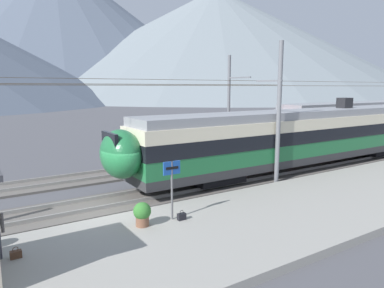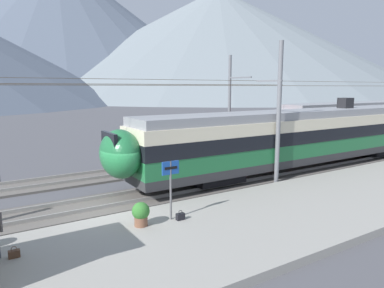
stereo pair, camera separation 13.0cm
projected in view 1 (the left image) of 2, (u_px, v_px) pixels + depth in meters
ground_plane at (113, 213)px, 15.08m from camera, size 400.00×400.00×0.00m
platform_slab at (159, 246)px, 11.54m from camera, size 120.00×6.48×0.30m
track_near at (105, 204)px, 15.97m from camera, size 120.00×3.00×0.28m
track_far at (75, 180)px, 20.18m from camera, size 120.00×3.00×0.28m
train_near_platform at (302, 136)px, 22.54m from camera, size 25.76×2.86×4.27m
catenary_mast_mid at (277, 111)px, 19.00m from camera, size 46.76×1.90×7.66m
catenary_mast_far_side at (230, 102)px, 28.26m from camera, size 46.76×2.67×7.76m
platform_sign at (172, 177)px, 13.27m from camera, size 0.70×0.08×2.25m
handbag_beside_passenger at (16, 254)px, 10.43m from camera, size 0.32×0.18×0.35m
handbag_near_sign at (182, 216)px, 13.44m from camera, size 0.32×0.18×0.39m
potted_plant_by_shelter at (142, 213)px, 12.80m from camera, size 0.64×0.64×0.88m
mountain_central_peak at (57, 27)px, 200.34m from camera, size 207.02×207.02×77.27m
mountain_right_ridge at (215, 44)px, 191.48m from camera, size 211.16×211.16×56.51m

